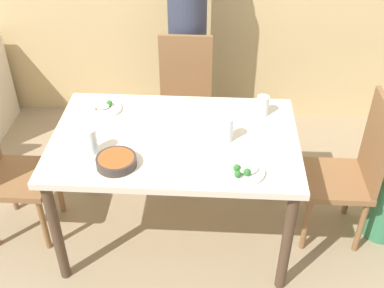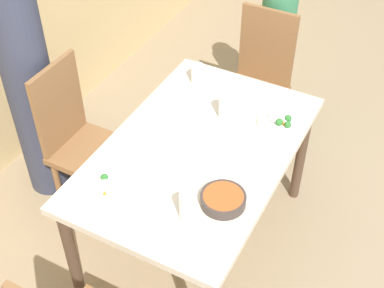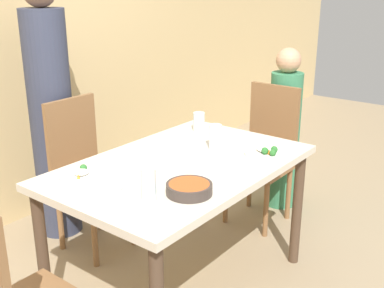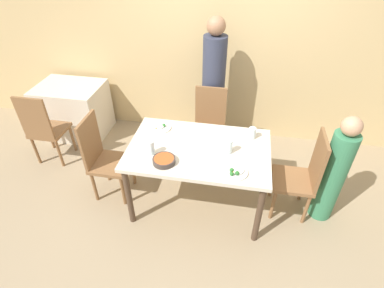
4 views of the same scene
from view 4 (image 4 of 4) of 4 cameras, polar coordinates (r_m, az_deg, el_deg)
The scene contains 18 objects.
ground_plane at distance 3.46m, azimuth 1.13°, elevation -10.84°, with size 10.00×10.00×0.00m, color #998466.
wall_back at distance 3.99m, azimuth 5.14°, elevation 19.24°, with size 10.00×0.06×2.70m.
dining_table at distance 2.99m, azimuth 1.28°, elevation -2.08°, with size 1.39×0.89×0.77m.
chair_adult_spot at distance 3.72m, azimuth 3.28°, elevation 3.55°, with size 0.40×0.40×0.98m.
chair_child_spot at distance 3.21m, azimuth 20.26°, elevation -5.53°, with size 0.40×0.40×0.98m.
chair_empty_left at distance 3.37m, azimuth -16.58°, elevation -2.29°, with size 0.40×0.40×0.98m.
person_adult at distance 3.82m, azimuth 4.07°, elevation 9.91°, with size 0.28×0.28×1.73m.
person_child at distance 3.24m, azimuth 25.34°, elevation -5.10°, with size 0.23×0.23×1.22m.
bowl_curry at distance 2.76m, azimuth -5.36°, elevation -3.11°, with size 0.21×0.21×0.05m.
plate_rice_adult at distance 2.67m, azimuth 8.24°, elevation -5.23°, with size 0.23×0.23×0.06m.
plate_rice_child at distance 3.21m, azimuth -5.97°, elevation 3.09°, with size 0.21×0.21×0.06m.
glass_water_tall at distance 2.84m, azimuth -7.82°, elevation -0.68°, with size 0.07×0.07×0.15m.
glass_water_short at distance 2.86m, azimuth 7.01°, elevation -0.45°, with size 0.07×0.07×0.14m.
glass_water_center at distance 3.09m, azimuth 11.37°, elevation 2.05°, with size 0.07×0.07×0.12m.
fork_steel at distance 2.83m, azimuth 4.32°, elevation -2.45°, with size 0.17×0.10×0.01m.
spoon_steel at distance 3.03m, azimuth -6.13°, elevation 0.46°, with size 0.17×0.10×0.01m.
background_table at distance 4.63m, azimuth -21.54°, elevation 6.07°, with size 0.88×0.66×0.74m.
chair_background at distance 4.09m, azimuth -26.31°, elevation 2.78°, with size 0.40×0.40×0.98m.
Camera 4 is at (0.35, -2.28, 2.57)m, focal length 28.00 mm.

